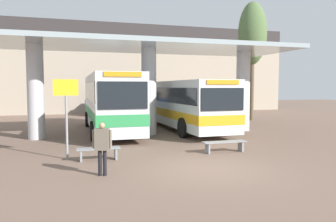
% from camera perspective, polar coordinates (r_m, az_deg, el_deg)
% --- Properties ---
extents(ground_plane, '(100.00, 100.00, 0.00)m').
position_cam_1_polar(ground_plane, '(11.06, 7.00, -9.96)').
color(ground_plane, '#755B4C').
extents(townhouse_backdrop, '(40.00, 0.58, 9.38)m').
position_cam_1_polar(townhouse_backdrop, '(34.86, -9.68, 8.64)').
color(townhouse_backdrop, tan).
rests_on(townhouse_backdrop, ground_plane).
extents(station_canopy, '(17.03, 5.74, 5.13)m').
position_cam_1_polar(station_canopy, '(18.75, -3.36, 8.80)').
color(station_canopy, silver).
rests_on(station_canopy, ground_plane).
extents(transit_bus_left_bay, '(2.76, 10.90, 3.42)m').
position_cam_1_polar(transit_bus_left_bay, '(20.17, -10.10, 1.82)').
color(transit_bus_left_bay, silver).
rests_on(transit_bus_left_bay, ground_plane).
extents(transit_bus_center_bay, '(2.84, 11.43, 3.08)m').
position_cam_1_polar(transit_bus_center_bay, '(21.07, 2.42, 1.53)').
color(transit_bus_center_bay, white).
rests_on(transit_bus_center_bay, ground_plane).
extents(waiting_bench_near_pillar, '(1.89, 0.44, 0.46)m').
position_cam_1_polar(waiting_bench_near_pillar, '(13.81, 9.81, -5.68)').
color(waiting_bench_near_pillar, gray).
rests_on(waiting_bench_near_pillar, ground_plane).
extents(waiting_bench_mid_platform, '(1.58, 0.44, 0.46)m').
position_cam_1_polar(waiting_bench_mid_platform, '(12.43, -12.00, -6.86)').
color(waiting_bench_mid_platform, gray).
rests_on(waiting_bench_mid_platform, ground_plane).
extents(info_sign_platform, '(0.90, 0.09, 2.99)m').
position_cam_1_polar(info_sign_platform, '(12.73, -17.33, 1.43)').
color(info_sign_platform, gray).
rests_on(info_sign_platform, ground_plane).
extents(pedestrian_waiting, '(0.60, 0.36, 1.63)m').
position_cam_1_polar(pedestrian_waiting, '(10.16, -11.40, -5.55)').
color(pedestrian_waiting, black).
rests_on(pedestrian_waiting, ground_plane).
extents(poplar_tree_behind_left, '(2.29, 2.29, 9.57)m').
position_cam_1_polar(poplar_tree_behind_left, '(27.99, 14.49, 12.70)').
color(poplar_tree_behind_left, brown).
rests_on(poplar_tree_behind_left, ground_plane).
extents(parked_car_street, '(4.65, 2.09, 2.25)m').
position_cam_1_polar(parked_car_street, '(32.02, -10.10, 1.20)').
color(parked_car_street, navy).
rests_on(parked_car_street, ground_plane).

